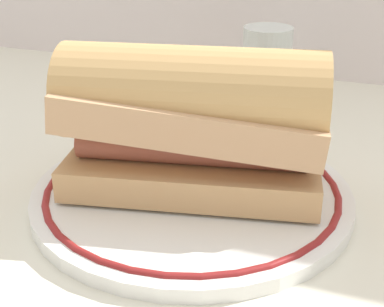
{
  "coord_description": "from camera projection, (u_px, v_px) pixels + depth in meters",
  "views": [
    {
      "loc": [
        0.11,
        -0.39,
        0.24
      ],
      "look_at": [
        -0.03,
        0.01,
        0.04
      ],
      "focal_mm": 52.59,
      "sensor_mm": 36.0,
      "label": 1
    }
  ],
  "objects": [
    {
      "name": "drinking_glass",
      "position": [
        266.0,
        71.0,
        0.69
      ],
      "size": [
        0.06,
        0.06,
        0.1
      ],
      "color": "silver",
      "rests_on": "ground_plane"
    },
    {
      "name": "sausage_sandwich",
      "position": [
        192.0,
        119.0,
        0.45
      ],
      "size": [
        0.23,
        0.13,
        0.12
      ],
      "rotation": [
        0.0,
        0.0,
        0.19
      ],
      "color": "tan",
      "rests_on": "plate"
    },
    {
      "name": "plate",
      "position": [
        192.0,
        193.0,
        0.48
      ],
      "size": [
        0.27,
        0.27,
        0.01
      ],
      "color": "white",
      "rests_on": "ground_plane"
    },
    {
      "name": "ground_plane",
      "position": [
        219.0,
        212.0,
        0.47
      ],
      "size": [
        1.5,
        1.5,
        0.0
      ],
      "primitive_type": "plane",
      "color": "silver"
    }
  ]
}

